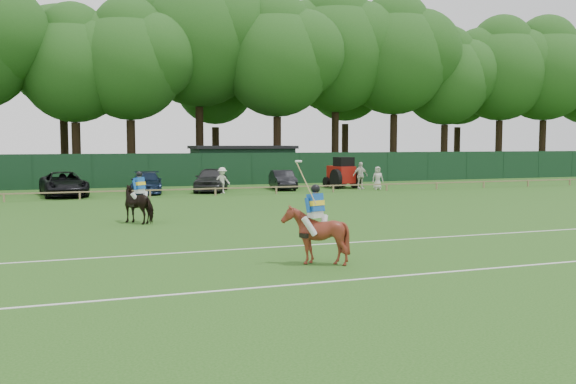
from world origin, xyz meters
name	(u,v)px	position (x,y,z in m)	size (l,w,h in m)	color
ground	(304,240)	(0.00, 0.00, 0.00)	(160.00, 160.00, 0.00)	#1E4C14
horse_dark	(140,204)	(-4.76, 6.45, 0.77)	(0.84, 1.83, 1.55)	black
horse_chestnut	(315,235)	(-1.16, -3.92, 0.81)	(1.30, 1.47, 1.61)	maroon
suv_black	(64,184)	(-7.89, 20.87, 0.75)	(2.48, 5.39, 1.50)	black
sedan_navy	(146,183)	(-2.82, 21.38, 0.69)	(1.93, 4.76, 1.38)	#111E37
hatch_grey	(211,179)	(1.48, 21.41, 0.82)	(1.93, 4.79, 1.63)	#2E2E30
estate_black	(283,180)	(6.65, 21.52, 0.67)	(1.42, 4.08, 1.35)	black
spectator_left	(222,180)	(1.81, 19.57, 0.85)	(1.09, 0.63, 1.69)	white
spectator_mid	(360,176)	(11.89, 19.83, 0.97)	(1.13, 0.47, 1.93)	silver
spectator_right	(378,178)	(12.95, 19.22, 0.81)	(0.79, 0.51, 1.62)	beige
rider_dark	(140,187)	(-4.75, 6.44, 1.48)	(0.81, 0.71, 1.41)	silver
rider_chestnut	(316,208)	(-1.16, -3.93, 1.54)	(0.98, 0.55, 2.05)	silver
pitch_lines	(347,259)	(0.00, -3.50, 0.01)	(60.00, 5.10, 0.01)	silver
pitch_rail	(199,189)	(0.00, 18.00, 0.45)	(62.10, 0.10, 0.50)	#997F5B
perimeter_fence	(176,170)	(0.00, 27.00, 1.25)	(92.08, 0.08, 2.50)	#14351E
utility_shed	(242,164)	(6.00, 30.00, 1.54)	(8.40, 4.40, 3.04)	#14331E
tree_row	(184,180)	(2.00, 35.00, 0.00)	(96.00, 12.00, 21.00)	#26561C
tractor	(342,173)	(11.17, 21.35, 1.06)	(2.00, 2.82, 2.25)	#9E140E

